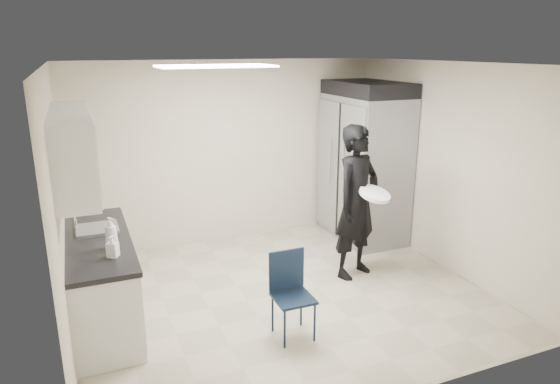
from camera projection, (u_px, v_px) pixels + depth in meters
name	position (u px, v px, depth m)	size (l,w,h in m)	color
floor	(283.00, 294.00, 5.81)	(4.50, 4.50, 0.00)	tan
ceiling	(283.00, 64.00, 5.08)	(4.50, 4.50, 0.00)	silver
back_wall	(229.00, 152.00, 7.22)	(4.50, 4.50, 0.00)	#C1B39F
left_wall	(59.00, 211.00, 4.62)	(4.00, 4.00, 0.00)	#C1B39F
right_wall	(448.00, 168.00, 6.27)	(4.00, 4.00, 0.00)	#C1B39F
ceiling_panel	(216.00, 66.00, 5.22)	(1.20, 0.60, 0.02)	white
lower_counter	(102.00, 282.00, 5.15)	(0.60, 1.90, 0.86)	silver
countertop	(97.00, 241.00, 5.02)	(0.64, 1.95, 0.05)	black
sink	(98.00, 234.00, 5.26)	(0.42, 0.40, 0.14)	gray
faucet	(76.00, 223.00, 5.14)	(0.02, 0.02, 0.24)	silver
upper_cabinets	(73.00, 150.00, 4.71)	(0.35, 1.80, 0.75)	silver
towel_dispenser	(68.00, 150.00, 5.77)	(0.22, 0.30, 0.35)	black
notice_sticker_left	(61.00, 216.00, 4.73)	(0.00, 0.12, 0.07)	yellow
notice_sticker_right	(62.00, 214.00, 4.92)	(0.00, 0.12, 0.07)	yellow
commercial_fridge	(364.00, 168.00, 7.32)	(0.80, 1.35, 2.10)	gray
fridge_compressor	(368.00, 89.00, 7.00)	(0.80, 1.35, 0.20)	black
folding_chair	(293.00, 298.00, 4.84)	(0.37, 0.37, 0.83)	black
man_tuxedo	(357.00, 202.00, 6.06)	(0.69, 0.46, 1.89)	black
bucket_lid	(375.00, 194.00, 5.85)	(0.37, 0.37, 0.05)	white
soap_bottle_a	(111.00, 233.00, 4.73)	(0.12, 0.12, 0.31)	silver
soap_bottle_b	(112.00, 246.00, 4.56)	(0.09, 0.09, 0.20)	silver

